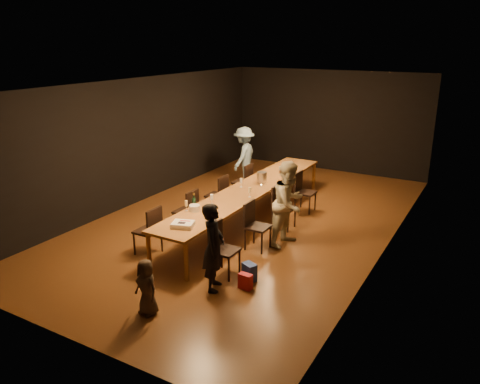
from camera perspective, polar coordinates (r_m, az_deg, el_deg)
The scene contains 30 objects.
ground at distance 10.46m, azimuth 1.08°, elevation -3.50°, with size 10.00×10.00×0.00m, color #4D2613.
room_shell at distance 9.88m, azimuth 1.15°, elevation 7.77°, with size 6.04×10.04×3.02m.
table at distance 10.22m, azimuth 1.10°, elevation 0.16°, with size 0.90×6.00×0.75m.
chair_right_0 at distance 7.97m, azimuth -1.84°, elevation -7.05°, with size 0.42×0.42×0.93m, color black, non-canonical shape.
chair_right_1 at distance 8.93m, azimuth 2.19°, elevation -4.19°, with size 0.42×0.42×0.93m, color black, non-canonical shape.
chair_right_2 at distance 9.94m, azimuth 5.40°, elevation -1.89°, with size 0.42×0.42×0.93m, color black, non-canonical shape.
chair_right_3 at distance 10.99m, azimuth 8.00°, elevation -0.01°, with size 0.42×0.42×0.93m, color black, non-canonical shape.
chair_left_0 at distance 8.91m, azimuth -11.24°, elevation -4.61°, with size 0.42×0.42×0.93m, color black, non-canonical shape.
chair_left_1 at distance 9.77m, azimuth -6.68°, elevation -2.29°, with size 0.42×0.42×0.93m, color black, non-canonical shape.
chair_left_2 at distance 10.70m, azimuth -2.90°, elevation -0.35°, with size 0.42×0.42×0.93m, color black, non-canonical shape.
chair_left_3 at distance 11.68m, azimuth 0.26°, elevation 1.28°, with size 0.42×0.42×0.93m, color black, non-canonical shape.
woman_birthday at distance 7.45m, azimuth -3.23°, elevation -6.72°, with size 0.53×0.35×1.46m, color black.
woman_tan at distance 9.05m, azimuth 6.00°, elevation -1.41°, with size 0.82×0.64×1.68m, color beige.
man_blue at distance 12.85m, azimuth 0.48°, elevation 4.41°, with size 1.04×0.60×1.60m, color #80A6C6.
child at distance 7.06m, azimuth -11.32°, elevation -11.29°, with size 0.42×0.27×0.86m, color #433325.
gift_bag_red at distance 7.69m, azimuth 0.66°, elevation -10.85°, with size 0.22×0.12×0.26m, color red.
gift_bag_blue at distance 7.93m, azimuth 1.15°, elevation -9.72°, with size 0.24×0.16×0.30m, color #223D93.
birthday_cake at distance 8.20m, azimuth -6.98°, elevation -3.95°, with size 0.44×0.40×0.09m.
plate_stack at distance 8.91m, azimuth -5.56°, elevation -1.96°, with size 0.21×0.21×0.12m, color silver.
champagne_bottle at distance 9.01m, azimuth -5.64°, elevation -1.08°, with size 0.07×0.07×0.31m, color black, non-canonical shape.
ice_bucket at distance 10.63m, azimuth 2.70°, elevation 1.81°, with size 0.22×0.22×0.24m, color silver.
wineglass_0 at distance 8.91m, azimuth -6.57°, elevation -1.68°, with size 0.06×0.06×0.21m, color beige, non-canonical shape.
wineglass_1 at distance 8.49m, azimuth -3.46°, elevation -2.61°, with size 0.06×0.06×0.21m, color beige, non-canonical shape.
wineglass_2 at distance 9.22m, azimuth -3.46°, elevation -0.90°, with size 0.06×0.06×0.21m, color silver, non-canonical shape.
wineglass_3 at distance 9.63m, azimuth 1.20°, elevation -0.03°, with size 0.06×0.06×0.21m, color beige, non-canonical shape.
wineglass_4 at distance 10.27m, azimuth 0.13°, elevation 1.14°, with size 0.06×0.06×0.21m, color silver, non-canonical shape.
wineglass_5 at distance 11.27m, azimuth 4.92°, elevation 2.63°, with size 0.06×0.06×0.21m, color silver, non-canonical shape.
tealight_near at distance 8.29m, azimuth -5.63°, elevation -3.86°, with size 0.05×0.05×0.03m, color #B2B7B2.
tealight_mid at distance 10.38m, azimuth 2.60°, elevation 0.80°, with size 0.05×0.05×0.03m, color #B2B7B2.
tealight_far at distance 11.78m, azimuth 6.20°, elevation 2.83°, with size 0.05×0.05×0.03m, color #B2B7B2.
Camera 1 is at (4.64, -8.54, 3.86)m, focal length 35.00 mm.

